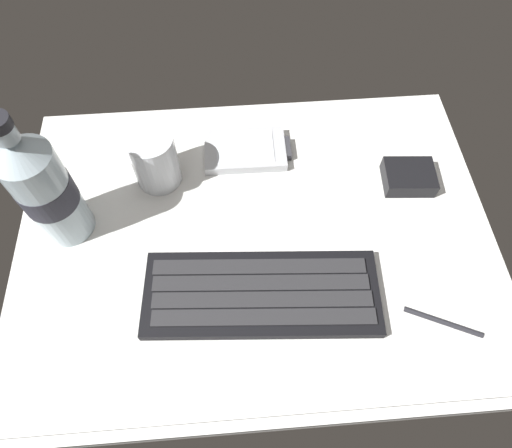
{
  "coord_description": "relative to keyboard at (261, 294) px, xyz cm",
  "views": [
    {
      "loc": [
        -2.23,
        -28.84,
        52.87
      ],
      "look_at": [
        0.0,
        0.0,
        3.0
      ],
      "focal_mm": 31.39,
      "sensor_mm": 36.0,
      "label": 1
    }
  ],
  "objects": [
    {
      "name": "charger_block",
      "position": [
        22.45,
        15.78,
        0.39
      ],
      "size": [
        7.39,
        6.1,
        2.4
      ],
      "primitive_type": "cube",
      "rotation": [
        0.0,
        0.0,
        -0.07
      ],
      "color": "black",
      "rests_on": "ground_plane"
    },
    {
      "name": "keyboard",
      "position": [
        0.0,
        0.0,
        0.0
      ],
      "size": [
        29.67,
        12.92,
        1.7
      ],
      "color": "black",
      "rests_on": "ground_plane"
    },
    {
      "name": "ground_plane",
      "position": [
        0.08,
        8.46,
        -1.79
      ],
      "size": [
        64.0,
        48.0,
        2.8
      ],
      "color": "silver"
    },
    {
      "name": "juice_cup",
      "position": [
        -13.07,
        19.22,
        3.1
      ],
      "size": [
        6.4,
        6.4,
        8.5
      ],
      "color": "silver",
      "rests_on": "ground_plane"
    },
    {
      "name": "stylus_pen",
      "position": [
        21.76,
        -5.05,
        -0.46
      ],
      "size": [
        8.9,
        4.66,
        0.7
      ],
      "primitive_type": "cylinder",
      "rotation": [
        0.0,
        1.57,
        -0.44
      ],
      "color": "#26262B",
      "rests_on": "ground_plane"
    },
    {
      "name": "handheld_device",
      "position": [
        -0.3,
        22.82,
        -0.08
      ],
      "size": [
        12.87,
        7.76,
        1.5
      ],
      "color": "#B7BABF",
      "rests_on": "ground_plane"
    },
    {
      "name": "water_bottle",
      "position": [
        -24.98,
        12.06,
        8.2
      ],
      "size": [
        6.73,
        6.73,
        20.8
      ],
      "color": "silver",
      "rests_on": "ground_plane"
    }
  ]
}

